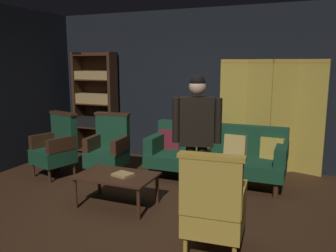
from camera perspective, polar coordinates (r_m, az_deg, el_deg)
ground_plane at (r=4.50m, az=-3.98°, el=-13.72°), size 10.00×10.00×0.00m
back_wall at (r=6.41m, az=5.63°, el=6.40°), size 7.20×0.10×2.80m
folding_screen at (r=6.05m, az=16.62°, el=1.85°), size 1.71×0.30×1.90m
bookshelf at (r=7.14m, az=-11.84°, el=3.84°), size 0.90×0.32×2.05m
velvet_couch at (r=5.47m, az=7.99°, el=-4.35°), size 2.12×0.78×0.88m
coffee_table at (r=4.54m, az=-8.49°, el=-8.53°), size 1.00×0.64×0.42m
armchair_gilt_accent at (r=3.40m, az=7.51°, el=-12.99°), size 0.63×0.62×1.04m
armchair_wing_left at (r=5.65m, az=-9.80°, el=-3.57°), size 0.63×0.62×1.04m
armchair_wing_right at (r=5.95m, az=-18.00°, el=-3.22°), size 0.72×0.71×1.04m
standing_figure at (r=4.14m, az=4.78°, el=-0.92°), size 0.57×0.32×1.70m
book_tan_leather at (r=4.47m, az=-7.49°, el=-7.97°), size 0.28×0.25×0.03m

